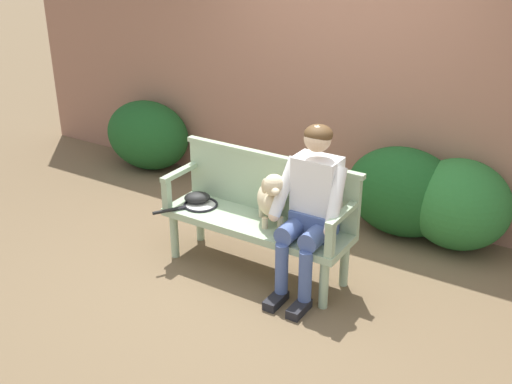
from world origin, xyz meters
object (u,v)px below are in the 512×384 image
object	(u,v)px
person_seated	(311,204)
dog_on_bench	(272,197)
garden_bench	(256,227)
tennis_racket	(198,205)
baseball_glove	(197,198)

from	to	relation	value
person_seated	dog_on_bench	xyz separation A→B (m)	(-0.35, 0.02, -0.04)
garden_bench	dog_on_bench	size ratio (longest dim) A/B	3.35
garden_bench	person_seated	distance (m)	0.59
tennis_racket	person_seated	bearing A→B (deg)	1.55
dog_on_bench	baseball_glove	bearing A→B (deg)	179.44
garden_bench	tennis_racket	world-z (taller)	tennis_racket
garden_bench	dog_on_bench	world-z (taller)	dog_on_bench
person_seated	tennis_racket	world-z (taller)	person_seated
dog_on_bench	tennis_racket	bearing A→B (deg)	-175.76
person_seated	tennis_racket	size ratio (longest dim) A/B	2.39
person_seated	tennis_racket	xyz separation A→B (m)	(-1.05, -0.03, -0.26)
tennis_racket	baseball_glove	size ratio (longest dim) A/B	2.53
tennis_racket	dog_on_bench	bearing A→B (deg)	4.24
dog_on_bench	baseball_glove	xyz separation A→B (m)	(-0.74, 0.01, -0.19)
dog_on_bench	baseball_glove	distance (m)	0.76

